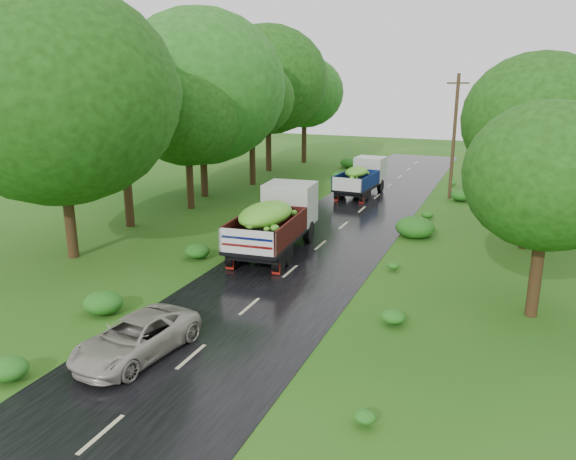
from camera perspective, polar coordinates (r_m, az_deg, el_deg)
The scene contains 10 objects.
ground at distance 17.34m, azimuth -9.81°, elevation -12.60°, with size 120.00×120.00×0.00m, color #184E10.
road at distance 21.32m, azimuth -2.77°, elevation -6.77°, with size 6.50×80.00×0.02m, color black.
road_lines at distance 22.16m, azimuth -1.69°, elevation -5.83°, with size 0.12×69.60×0.00m.
truck_near at distance 26.12m, azimuth -1.16°, elevation 1.25°, with size 2.91×7.02×2.88m.
truck_far at distance 38.82m, azimuth 7.55°, elevation 5.51°, with size 2.41×5.84×2.40m.
car at distance 17.46m, azimuth -15.20°, elevation -10.51°, with size 1.95×4.23×1.17m, color #A39D91.
utility_pole at distance 38.57m, azimuth 16.52°, elevation 9.16°, with size 1.38×0.55×8.11m.
trees_left at distance 38.10m, azimuth -7.79°, elevation 13.66°, with size 5.68×34.32×9.56m.
trees_right at distance 32.52m, azimuth 23.85°, elevation 9.48°, with size 4.19×32.98×7.72m.
shrubs at distance 29.19m, azimuth 4.57°, elevation 0.16°, with size 11.90×44.00×0.70m.
Camera 1 is at (8.27, -12.88, 8.17)m, focal length 35.00 mm.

